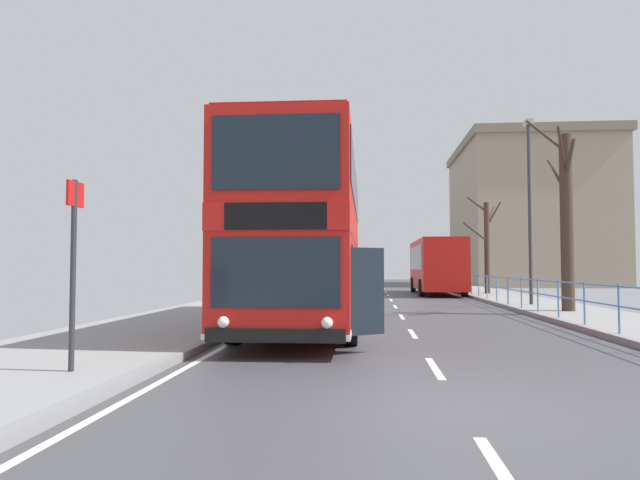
{
  "coord_description": "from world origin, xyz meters",
  "views": [
    {
      "loc": [
        -1.02,
        -6.86,
        1.6
      ],
      "look_at": [
        -2.29,
        7.96,
        2.3
      ],
      "focal_mm": 32.68,
      "sensor_mm": 36.0,
      "label": 1
    }
  ],
  "objects": [
    {
      "name": "bus_stop_sign_near",
      "position": [
        -5.22,
        1.07,
        1.8
      ],
      "size": [
        0.08,
        0.44,
        2.71
      ],
      "color": "#2D2D33",
      "rests_on": "ground"
    },
    {
      "name": "background_building_00",
      "position": [
        13.22,
        47.06,
        6.42
      ],
      "size": [
        12.16,
        16.62,
        12.79
      ],
      "color": "gray",
      "rests_on": "ground"
    },
    {
      "name": "pedestrian_railing_far_kerb",
      "position": [
        4.45,
        11.71,
        0.88
      ],
      "size": [
        0.05,
        26.99,
        1.09
      ],
      "color": "#598CC6",
      "rests_on": "ground"
    },
    {
      "name": "background_bus_far_lane",
      "position": [
        2.93,
        28.38,
        1.74
      ],
      "size": [
        2.6,
        9.85,
        3.19
      ],
      "color": "red",
      "rests_on": "ground"
    },
    {
      "name": "street_lamp_far_side",
      "position": [
        5.32,
        16.78,
        4.42
      ],
      "size": [
        0.28,
        0.6,
        7.34
      ],
      "color": "#38383D",
      "rests_on": "ground"
    },
    {
      "name": "bare_tree_far_00",
      "position": [
        5.6,
        13.36,
        3.28
      ],
      "size": [
        1.85,
        2.46,
        6.39
      ],
      "color": "#423328",
      "rests_on": "ground"
    },
    {
      "name": "bare_tree_far_01",
      "position": [
        5.53,
        26.57,
        2.96
      ],
      "size": [
        2.31,
        2.73,
        5.5
      ],
      "color": "#423328",
      "rests_on": "ground"
    },
    {
      "name": "ground",
      "position": [
        -0.72,
        -0.0,
        0.04
      ],
      "size": [
        15.8,
        140.0,
        0.2
      ],
      "color": "#444449"
    },
    {
      "name": "double_decker_bus_main",
      "position": [
        -2.67,
        8.54,
        2.36
      ],
      "size": [
        3.32,
        11.39,
        4.52
      ],
      "color": "red",
      "rests_on": "ground"
    }
  ]
}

